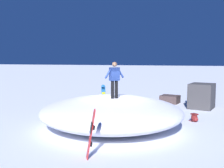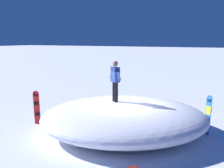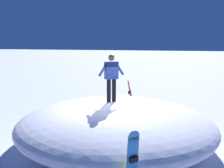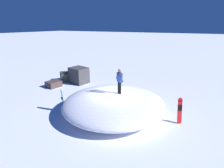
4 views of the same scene
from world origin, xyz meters
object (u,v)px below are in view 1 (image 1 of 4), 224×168
Objects in this scene: snowboard_secondary_upright at (104,98)px; backpack_near at (194,118)px; snowboard_primary_upright at (91,133)px; snowboarder_standing at (114,78)px.

snowboard_secondary_upright reaches higher than backpack_near.
backpack_near is (-5.91, 2.85, -0.58)m from snowboard_primary_upright.
snowboarder_standing is 3.91m from snowboard_secondary_upright.
snowboard_secondary_upright is at bearing -162.25° from snowboard_primary_upright.
snowboarder_standing reaches higher than snowboard_secondary_upright.
backpack_near is (-2.28, 3.32, -2.01)m from snowboarder_standing.
snowboarder_standing is 1.01× the size of snowboard_secondary_upright.
snowboarder_standing reaches higher than snowboard_primary_upright.
snowboard_primary_upright is at bearing 7.33° from snowboarder_standing.
backpack_near is at bearing 124.54° from snowboarder_standing.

